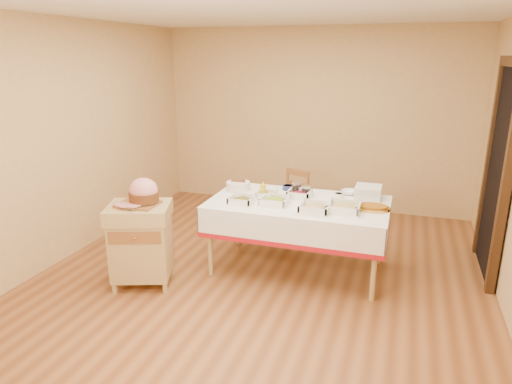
{
  "coord_description": "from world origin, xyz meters",
  "views": [
    {
      "loc": [
        1.29,
        -4.07,
        2.21
      ],
      "look_at": [
        -0.13,
        0.2,
        0.85
      ],
      "focal_mm": 32.0,
      "sensor_mm": 36.0,
      "label": 1
    }
  ],
  "objects_px": {
    "dining_chair": "(291,203)",
    "plate_stack": "(368,192)",
    "butcher_cart": "(141,240)",
    "preserve_jar_left": "(296,188)",
    "dining_table": "(298,216)",
    "bread_basket": "(238,186)",
    "brass_platter": "(372,208)",
    "ham_on_board": "(143,194)",
    "mustard_bottle": "(263,191)",
    "preserve_jar_right": "(306,192)"
  },
  "relations": [
    {
      "from": "mustard_bottle",
      "to": "bread_basket",
      "type": "distance_m",
      "value": 0.4
    },
    {
      "from": "brass_platter",
      "to": "dining_chair",
      "type": "bearing_deg",
      "value": 138.47
    },
    {
      "from": "butcher_cart",
      "to": "brass_platter",
      "type": "bearing_deg",
      "value": 20.2
    },
    {
      "from": "butcher_cart",
      "to": "plate_stack",
      "type": "height_order",
      "value": "plate_stack"
    },
    {
      "from": "ham_on_board",
      "to": "dining_chair",
      "type": "bearing_deg",
      "value": 58.0
    },
    {
      "from": "ham_on_board",
      "to": "butcher_cart",
      "type": "bearing_deg",
      "value": -141.87
    },
    {
      "from": "preserve_jar_right",
      "to": "mustard_bottle",
      "type": "relative_size",
      "value": 0.66
    },
    {
      "from": "ham_on_board",
      "to": "mustard_bottle",
      "type": "bearing_deg",
      "value": 38.74
    },
    {
      "from": "dining_table",
      "to": "ham_on_board",
      "type": "bearing_deg",
      "value": -150.13
    },
    {
      "from": "dining_table",
      "to": "brass_platter",
      "type": "bearing_deg",
      "value": -1.71
    },
    {
      "from": "butcher_cart",
      "to": "bread_basket",
      "type": "bearing_deg",
      "value": 56.9
    },
    {
      "from": "preserve_jar_left",
      "to": "brass_platter",
      "type": "bearing_deg",
      "value": -19.47
    },
    {
      "from": "mustard_bottle",
      "to": "brass_platter",
      "type": "relative_size",
      "value": 0.53
    },
    {
      "from": "dining_chair",
      "to": "mustard_bottle",
      "type": "height_order",
      "value": "mustard_bottle"
    },
    {
      "from": "dining_chair",
      "to": "preserve_jar_left",
      "type": "height_order",
      "value": "preserve_jar_left"
    },
    {
      "from": "preserve_jar_left",
      "to": "mustard_bottle",
      "type": "relative_size",
      "value": 0.69
    },
    {
      "from": "ham_on_board",
      "to": "mustard_bottle",
      "type": "height_order",
      "value": "ham_on_board"
    },
    {
      "from": "dining_table",
      "to": "bread_basket",
      "type": "xyz_separation_m",
      "value": [
        -0.74,
        0.19,
        0.21
      ]
    },
    {
      "from": "ham_on_board",
      "to": "preserve_jar_left",
      "type": "xyz_separation_m",
      "value": [
        1.26,
        1.04,
        -0.12
      ]
    },
    {
      "from": "mustard_bottle",
      "to": "butcher_cart",
      "type": "bearing_deg",
      "value": -141.28
    },
    {
      "from": "dining_table",
      "to": "plate_stack",
      "type": "bearing_deg",
      "value": 27.7
    },
    {
      "from": "plate_stack",
      "to": "mustard_bottle",
      "type": "bearing_deg",
      "value": -161.54
    },
    {
      "from": "butcher_cart",
      "to": "mustard_bottle",
      "type": "distance_m",
      "value": 1.34
    },
    {
      "from": "dining_chair",
      "to": "plate_stack",
      "type": "height_order",
      "value": "plate_stack"
    },
    {
      "from": "dining_table",
      "to": "preserve_jar_left",
      "type": "height_order",
      "value": "preserve_jar_left"
    },
    {
      "from": "ham_on_board",
      "to": "preserve_jar_left",
      "type": "height_order",
      "value": "ham_on_board"
    },
    {
      "from": "brass_platter",
      "to": "preserve_jar_right",
      "type": "bearing_deg",
      "value": 162.88
    },
    {
      "from": "ham_on_board",
      "to": "preserve_jar_right",
      "type": "bearing_deg",
      "value": 35.14
    },
    {
      "from": "dining_chair",
      "to": "plate_stack",
      "type": "xyz_separation_m",
      "value": [
        0.97,
        -0.55,
        0.39
      ]
    },
    {
      "from": "dining_chair",
      "to": "mustard_bottle",
      "type": "xyz_separation_m",
      "value": [
        -0.08,
        -0.9,
        0.41
      ]
    },
    {
      "from": "dining_chair",
      "to": "bread_basket",
      "type": "bearing_deg",
      "value": -121.64
    },
    {
      "from": "dining_chair",
      "to": "plate_stack",
      "type": "relative_size",
      "value": 3.16
    },
    {
      "from": "preserve_jar_right",
      "to": "mustard_bottle",
      "type": "xyz_separation_m",
      "value": [
        -0.41,
        -0.2,
        0.03
      ]
    },
    {
      "from": "preserve_jar_right",
      "to": "brass_platter",
      "type": "bearing_deg",
      "value": -17.12
    },
    {
      "from": "dining_chair",
      "to": "brass_platter",
      "type": "xyz_separation_m",
      "value": [
        1.04,
        -0.92,
        0.35
      ]
    },
    {
      "from": "dining_chair",
      "to": "preserve_jar_left",
      "type": "distance_m",
      "value": 0.77
    },
    {
      "from": "dining_chair",
      "to": "ham_on_board",
      "type": "xyz_separation_m",
      "value": [
        -1.04,
        -1.67,
        0.51
      ]
    },
    {
      "from": "plate_stack",
      "to": "preserve_jar_right",
      "type": "bearing_deg",
      "value": -166.42
    },
    {
      "from": "butcher_cart",
      "to": "mustard_bottle",
      "type": "relative_size",
      "value": 4.55
    },
    {
      "from": "butcher_cart",
      "to": "brass_platter",
      "type": "distance_m",
      "value": 2.28
    },
    {
      "from": "dining_table",
      "to": "bread_basket",
      "type": "height_order",
      "value": "bread_basket"
    },
    {
      "from": "preserve_jar_left",
      "to": "plate_stack",
      "type": "relative_size",
      "value": 0.47
    },
    {
      "from": "butcher_cart",
      "to": "preserve_jar_left",
      "type": "distance_m",
      "value": 1.72
    },
    {
      "from": "dining_chair",
      "to": "ham_on_board",
      "type": "relative_size",
      "value": 2.11
    },
    {
      "from": "butcher_cart",
      "to": "brass_platter",
      "type": "height_order",
      "value": "butcher_cart"
    },
    {
      "from": "dining_table",
      "to": "dining_chair",
      "type": "xyz_separation_m",
      "value": [
        -0.3,
        0.9,
        -0.17
      ]
    },
    {
      "from": "mustard_bottle",
      "to": "brass_platter",
      "type": "bearing_deg",
      "value": -1.1
    },
    {
      "from": "plate_stack",
      "to": "brass_platter",
      "type": "xyz_separation_m",
      "value": [
        0.07,
        -0.37,
        -0.04
      ]
    },
    {
      "from": "butcher_cart",
      "to": "plate_stack",
      "type": "xyz_separation_m",
      "value": [
        2.05,
        1.15,
        0.35
      ]
    },
    {
      "from": "dining_table",
      "to": "preserve_jar_right",
      "type": "distance_m",
      "value": 0.29
    }
  ]
}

